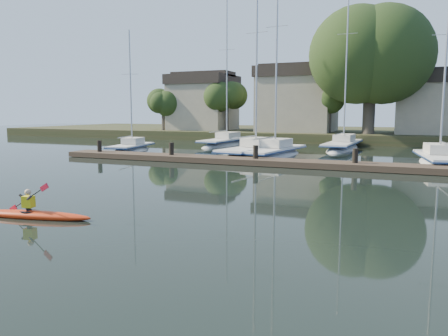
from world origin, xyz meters
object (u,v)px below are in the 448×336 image
at_px(sailboat_2, 274,159).
at_px(sailboat_5, 226,147).
at_px(sailboat_3, 440,168).
at_px(kayak, 32,213).
at_px(sailboat_1, 254,159).
at_px(sailboat_0, 131,153).
at_px(sailboat_6, 343,151).
at_px(dock, 303,163).

distance_m(sailboat_2, sailboat_5, 11.23).
xyz_separation_m(sailboat_3, sailboat_5, (-18.23, 9.20, 0.01)).
height_order(kayak, sailboat_1, sailboat_1).
distance_m(sailboat_0, sailboat_6, 18.28).
height_order(dock, sailboat_3, sailboat_3).
bearing_deg(sailboat_0, sailboat_5, 51.04).
xyz_separation_m(dock, sailboat_3, (7.65, 4.20, -0.41)).
bearing_deg(sailboat_5, kayak, -74.95).
xyz_separation_m(dock, sailboat_5, (-10.59, 13.40, -0.40)).
xyz_separation_m(dock, sailboat_2, (-3.25, 4.89, -0.40)).
xyz_separation_m(sailboat_0, sailboat_1, (10.69, 0.21, -0.03)).
bearing_deg(sailboat_2, sailboat_6, 73.43).
height_order(sailboat_2, sailboat_3, sailboat_2).
bearing_deg(sailboat_2, dock, -49.30).
height_order(sailboat_1, sailboat_2, sailboat_2).
distance_m(kayak, dock, 16.57).
xyz_separation_m(sailboat_5, sailboat_6, (11.11, 0.12, -0.00)).
bearing_deg(kayak, sailboat_2, 74.31).
xyz_separation_m(sailboat_1, sailboat_6, (5.25, 8.73, 0.01)).
bearing_deg(sailboat_6, sailboat_1, -118.61).
relative_size(kayak, dock, 0.12).
bearing_deg(sailboat_3, sailboat_5, 145.38).
height_order(dock, sailboat_0, sailboat_0).
xyz_separation_m(sailboat_0, sailboat_5, (4.83, 8.81, -0.02)).
bearing_deg(sailboat_1, sailboat_5, 133.29).
relative_size(dock, sailboat_5, 2.17).
distance_m(sailboat_1, sailboat_2, 1.48).
xyz_separation_m(sailboat_2, sailboat_5, (-7.33, 8.51, 0.00)).
distance_m(sailboat_1, sailboat_6, 10.19).
distance_m(dock, sailboat_0, 16.09).
relative_size(sailboat_1, sailboat_6, 0.91).
xyz_separation_m(kayak, sailboat_2, (1.80, 20.67, -0.35)).
relative_size(dock, sailboat_2, 2.13).
bearing_deg(kayak, dock, 61.53).
height_order(kayak, sailboat_3, sailboat_3).
relative_size(dock, sailboat_3, 2.47).
height_order(kayak, sailboat_5, sailboat_5).
distance_m(dock, sailboat_1, 6.74).
bearing_deg(sailboat_6, sailboat_3, -50.19).
height_order(sailboat_1, sailboat_6, sailboat_6).
bearing_deg(sailboat_0, sailboat_1, -9.09).
bearing_deg(dock, kayak, -107.75).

